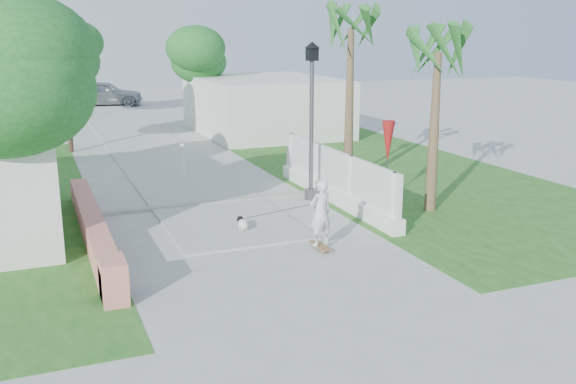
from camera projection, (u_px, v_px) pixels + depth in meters
name	position (u px, v px, depth m)	size (l,w,h in m)	color
ground	(289.00, 279.00, 12.51)	(90.00, 90.00, 0.00)	#B7B7B2
path_strip	(132.00, 133.00, 30.50)	(3.20, 36.00, 0.06)	#B7B7B2
curb	(209.00, 203.00, 17.90)	(6.50, 0.25, 0.10)	#999993
grass_right	(389.00, 171.00, 22.25)	(8.00, 20.00, 0.01)	#225F1E
pink_wall	(95.00, 232.00, 14.44)	(0.45, 8.20, 0.80)	#E08672
lattice_fence	(334.00, 183.00, 18.12)	(0.35, 7.00, 1.50)	white
building_right	(264.00, 105.00, 30.57)	(6.00, 8.00, 2.60)	silver
street_lamp	(312.00, 115.00, 17.93)	(0.44, 0.44, 4.44)	#59595E
bollard	(183.00, 158.00, 21.44)	(0.14, 0.14, 1.09)	white
patio_umbrella	(388.00, 143.00, 17.90)	(0.36, 0.36, 2.30)	#59595E
tree_left_near	(23.00, 77.00, 12.64)	(3.60, 3.60, 5.28)	#4C3826
tree_path_left	(64.00, 55.00, 24.88)	(3.40, 3.40, 5.23)	#4C3826
tree_path_right	(195.00, 58.00, 30.81)	(3.00, 3.00, 4.79)	#4C3826
tree_path_far	(57.00, 49.00, 33.95)	(3.20, 3.20, 5.17)	#4C3826
palm_far	(351.00, 39.00, 18.94)	(1.80, 1.80, 5.30)	brown
palm_near	(438.00, 62.00, 16.39)	(1.80, 1.80, 4.70)	brown
skateboarder	(281.00, 212.00, 14.65)	(1.50, 2.44, 1.58)	olive
dog	(243.00, 224.00, 15.45)	(0.27, 0.54, 0.37)	silver
parked_car	(104.00, 93.00, 41.54)	(1.94, 4.83, 1.64)	#B0B3B8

